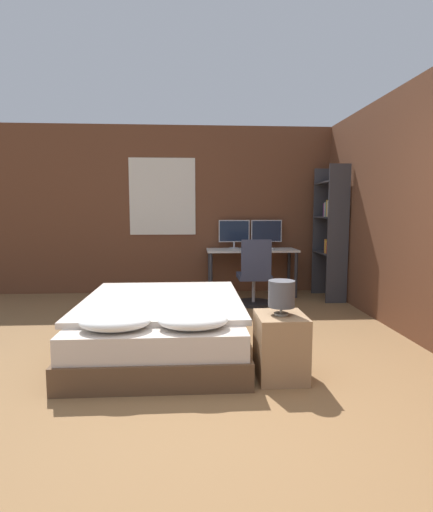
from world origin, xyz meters
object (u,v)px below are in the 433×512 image
nightstand (281,346)px  monitor_left (234,232)px  desk (252,256)px  bedside_lamp (282,294)px  bed (162,325)px  monitor_right (266,232)px  office_chair (254,280)px  computer_mouse (272,249)px  bookshelf (331,227)px  keyboard (253,250)px

nightstand → monitor_left: size_ratio=1.05×
desk → bedside_lamp: bearing=-94.3°
bed → monitor_right: bearing=59.8°
desk → office_chair: bearing=-95.2°
nightstand → bedside_lamp: size_ratio=1.89×
monitor_left → nightstand: bearing=-89.5°
computer_mouse → bookshelf: 0.95m
bed → monitor_right: size_ratio=4.13×
bed → desk: (1.24, 2.42, 0.40)m
computer_mouse → desk: bearing=149.8°
monitor_left → office_chair: bearing=-76.9°
bedside_lamp → monitor_left: bearing=90.5°
bedside_lamp → bed: bearing=143.7°
nightstand → bedside_lamp: bearing=-90.0°
nightstand → bed: bearing=143.7°
monitor_right → bookshelf: size_ratio=0.25×
bed → nightstand: 1.25m
desk → monitor_right: bearing=33.4°
monitor_left → keyboard: bearing=-52.6°
desk → office_chair: office_chair is taller
desk → computer_mouse: bearing=-30.2°
bed → monitor_right: monitor_right is taller
nightstand → office_chair: (0.17, 2.47, 0.11)m
monitor_left → bookshelf: bearing=-19.6°
desk → bookshelf: bearing=-16.0°
computer_mouse → keyboard: bearing=180.0°
nightstand → keyboard: bearing=85.5°
bookshelf → computer_mouse: bearing=169.4°
bed → bedside_lamp: bedside_lamp is taller
nightstand → bookshelf: (1.39, 2.82, 0.85)m
bedside_lamp → monitor_left: monitor_left is taller
nightstand → office_chair: 2.47m
bedside_lamp → bookshelf: bearing=63.7°
monitor_right → computer_mouse: (0.03, -0.34, -0.24)m
bedside_lamp → monitor_left: size_ratio=0.56×
desk → office_chair: size_ratio=1.49×
monitor_right → keyboard: size_ratio=1.22×
bedside_lamp → office_chair: (0.17, 2.47, -0.32)m
keyboard → computer_mouse: (0.29, 0.00, 0.01)m
keyboard → monitor_right: bearing=52.6°
monitor_right → nightstand: bearing=-98.5°
desk → computer_mouse: computer_mouse is taller
bookshelf → nightstand: bearing=-116.3°
computer_mouse → bedside_lamp: bearing=-100.1°
monitor_right → keyboard: (-0.26, -0.34, -0.25)m
bed → computer_mouse: 2.77m
desk → keyboard: (-0.00, -0.17, 0.11)m
desk → bookshelf: size_ratio=0.71×
monitor_left → bed: bearing=-110.7°
bedside_lamp → bookshelf: size_ratio=0.14×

